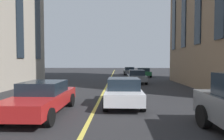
{
  "coord_description": "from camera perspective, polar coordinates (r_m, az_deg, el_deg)",
  "views": [
    {
      "loc": [
        5.89,
        -1.1,
        2.19
      ],
      "look_at": [
        15.58,
        -0.76,
        1.79
      ],
      "focal_mm": 29.71,
      "sensor_mm": 36.0,
      "label": 1
    }
  ],
  "objects": [
    {
      "name": "car_white_parked_a",
      "position": [
        9.56,
        3.55,
        -6.63
      ],
      "size": [
        3.9,
        1.89,
        1.4
      ],
      "color": "silver",
      "rests_on": "ground_plane"
    },
    {
      "name": "car_red_parked_b",
      "position": [
        8.45,
        -20.64,
        -7.94
      ],
      "size": [
        4.4,
        1.95,
        1.37
      ],
      "color": "#B21E1E",
      "rests_on": "ground_plane"
    },
    {
      "name": "car_green_oncoming",
      "position": [
        28.53,
        9.64,
        -0.67
      ],
      "size": [
        4.4,
        1.95,
        1.37
      ],
      "color": "#1E6038",
      "rests_on": "ground_plane"
    },
    {
      "name": "lane_centre_line",
      "position": [
        14.32,
        -2.45,
        -6.44
      ],
      "size": [
        80.0,
        0.16,
        0.01
      ],
      "color": "#D8C64C",
      "rests_on": "ground_plane"
    },
    {
      "name": "car_grey_trailing",
      "position": [
        19.75,
        7.52,
        -2.0
      ],
      "size": [
        3.9,
        1.89,
        1.4
      ],
      "color": "slate",
      "rests_on": "ground_plane"
    },
    {
      "name": "car_grey_far",
      "position": [
        33.33,
        5.34,
        -0.22
      ],
      "size": [
        4.4,
        1.95,
        1.37
      ],
      "color": "slate",
      "rests_on": "ground_plane"
    }
  ]
}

